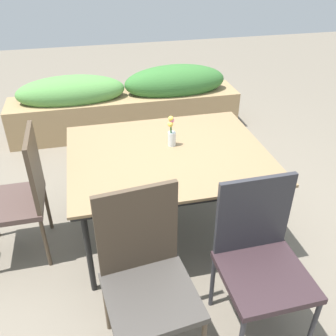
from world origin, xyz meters
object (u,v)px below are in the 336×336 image
chair_near_left (146,271)px  flower_vase (172,133)px  chair_near_right (260,254)px  planter_box (127,103)px  dining_table (168,157)px  chair_end_left (21,192)px

chair_near_left → flower_vase: chair_near_left is taller
chair_near_right → chair_near_left: chair_near_left is taller
chair_near_right → planter_box: 2.81m
chair_near_left → planter_box: bearing=-102.0°
dining_table → flower_vase: bearing=63.4°
chair_end_left → flower_vase: chair_end_left is taller
flower_vase → planter_box: (-0.13, 1.76, -0.46)m
chair_end_left → flower_vase: 1.15m
chair_end_left → flower_vase: size_ratio=3.98×
flower_vase → dining_table: bearing=-116.6°
chair_near_left → chair_end_left: size_ratio=1.03×
flower_vase → chair_near_left: bearing=-110.6°
dining_table → chair_near_left: bearing=-109.9°
chair_near_left → planter_box: (0.26, 2.78, -0.19)m
chair_near_right → chair_near_left: (-0.66, 0.00, 0.02)m
chair_end_left → planter_box: chair_end_left is taller
dining_table → planter_box: bearing=92.4°
chair_near_right → chair_end_left: (-1.38, 0.93, 0.00)m
chair_near_right → chair_end_left: size_ratio=0.99×
chair_near_right → planter_box: (-0.40, 2.78, -0.17)m
chair_end_left → planter_box: size_ratio=0.36×
dining_table → chair_end_left: (-1.06, 0.00, -0.14)m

